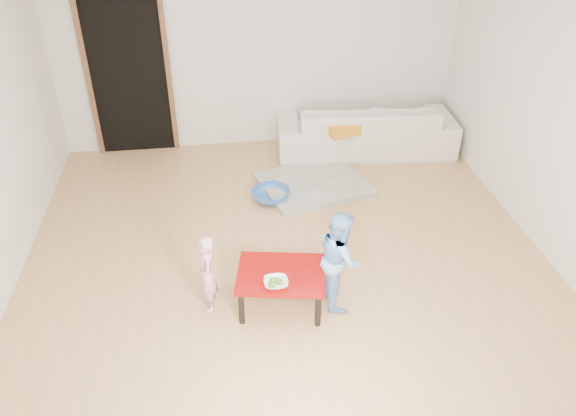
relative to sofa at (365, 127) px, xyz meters
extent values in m
cube|color=tan|center=(-1.31, -2.05, -0.33)|extent=(5.00, 5.00, 0.01)
cube|color=silver|center=(-1.31, 0.45, 0.97)|extent=(5.00, 0.02, 2.60)
cube|color=silver|center=(1.19, -2.05, 0.97)|extent=(0.02, 5.00, 2.60)
imported|color=beige|center=(0.00, 0.00, 0.00)|extent=(2.30, 1.03, 0.66)
cube|color=orange|center=(-0.35, -0.26, 0.17)|extent=(0.60, 0.57, 0.13)
imported|color=white|center=(-1.50, -2.95, 0.06)|extent=(0.20, 0.20, 0.05)
imported|color=pink|center=(-2.06, -2.73, 0.03)|extent=(0.21, 0.29, 0.72)
imported|color=#6699ED|center=(-0.94, -2.77, 0.12)|extent=(0.34, 0.44, 0.90)
imported|color=#2E64AE|center=(-1.34, -1.07, -0.26)|extent=(0.43, 0.43, 0.13)
camera|label=1|loc=(-1.87, -6.41, 3.04)|focal=35.00mm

